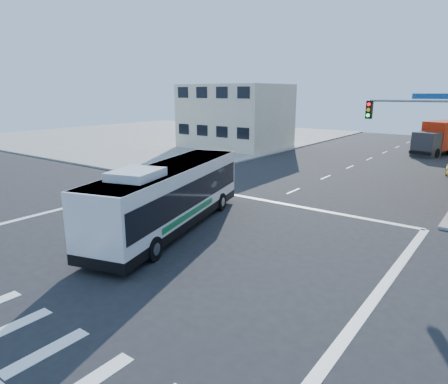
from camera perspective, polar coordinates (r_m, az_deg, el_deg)
The scene contains 6 objects.
ground at distance 19.46m, azimuth -7.87°, elevation -7.32°, with size 120.00×120.00×0.00m, color black.
sidewalk_nw at distance 67.99m, azimuth -8.52°, elevation 8.06°, with size 50.00×50.00×0.15m, color gray.
building_west at distance 52.28m, azimuth 1.67°, elevation 10.75°, with size 12.06×10.06×8.00m.
signal_mast_ne at distance 23.85m, azimuth 27.63°, elevation 7.50°, with size 7.91×1.13×8.07m.
transit_bus at distance 21.01m, azimuth -7.63°, elevation -0.47°, with size 6.05×12.85×3.73m.
box_truck at distance 52.68m, azimuth 28.40°, elevation 6.74°, with size 4.58×8.78×3.80m.
Camera 1 is at (12.79, -12.85, 7.07)m, focal length 32.00 mm.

